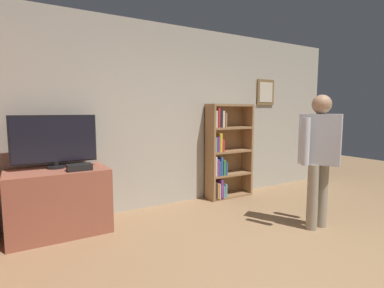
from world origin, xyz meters
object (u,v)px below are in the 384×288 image
Objects in this scene: game_console at (79,167)px; person at (320,150)px; television at (55,141)px; bookshelf at (225,153)px.

person reaches higher than game_console.
person is (2.74, -1.57, -0.12)m from television.
television is 0.61× the size of bookshelf.
game_console is 2.84m from person.
game_console is at bearing -171.26° from bookshelf.
television is 0.58× the size of person.
television is at bearing -149.51° from person.
person reaches higher than television.
bookshelf reaches higher than television.
television is 2.58m from bookshelf.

